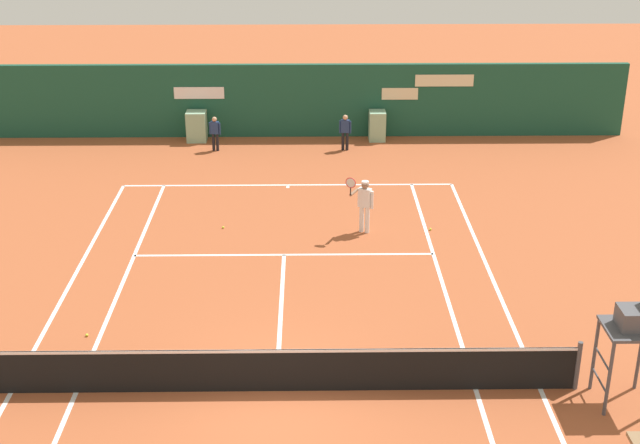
% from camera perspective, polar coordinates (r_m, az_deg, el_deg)
% --- Properties ---
extents(ground_plane, '(80.00, 80.00, 0.01)m').
position_cam_1_polar(ground_plane, '(18.38, -2.79, -9.88)').
color(ground_plane, '#A8512D').
extents(tennis_net, '(12.10, 0.10, 1.07)m').
position_cam_1_polar(tennis_net, '(17.62, -2.88, -9.51)').
color(tennis_net, '#4C4C51').
rests_on(tennis_net, ground_plane).
extents(sponsor_back_wall, '(25.00, 1.02, 2.74)m').
position_cam_1_polar(sponsor_back_wall, '(32.98, -1.98, 7.80)').
color(sponsor_back_wall, '#194C38').
rests_on(sponsor_back_wall, ground_plane).
extents(umpire_chair, '(1.00, 1.00, 2.46)m').
position_cam_1_polar(umpire_chair, '(17.72, 19.58, -6.45)').
color(umpire_chair, '#47474C').
rests_on(umpire_chair, ground_plane).
extents(player_on_baseline, '(0.80, 0.62, 1.78)m').
position_cam_1_polar(player_on_baseline, '(24.50, 2.89, 1.33)').
color(player_on_baseline, white).
rests_on(player_on_baseline, ground_plane).
extents(ball_kid_right_post, '(0.41, 0.21, 1.26)m').
position_cam_1_polar(ball_kid_right_post, '(31.68, -6.84, 5.87)').
color(ball_kid_right_post, black).
rests_on(ball_kid_right_post, ground_plane).
extents(ball_kid_centre_post, '(0.43, 0.20, 1.31)m').
position_cam_1_polar(ball_kid_centre_post, '(31.52, 1.64, 6.00)').
color(ball_kid_centre_post, black).
rests_on(ball_kid_centre_post, ground_plane).
extents(tennis_ball_by_sideline, '(0.07, 0.07, 0.07)m').
position_cam_1_polar(tennis_ball_by_sideline, '(25.22, -6.31, -0.35)').
color(tennis_ball_by_sideline, '#CCE033').
rests_on(tennis_ball_by_sideline, ground_plane).
extents(tennis_ball_near_service_line, '(0.07, 0.07, 0.07)m').
position_cam_1_polar(tennis_ball_near_service_line, '(25.14, 7.18, -0.47)').
color(tennis_ball_near_service_line, '#CCE033').
rests_on(tennis_ball_near_service_line, ground_plane).
extents(tennis_ball_mid_court, '(0.07, 0.07, 0.07)m').
position_cam_1_polar(tennis_ball_mid_court, '(20.34, -14.90, -7.11)').
color(tennis_ball_mid_court, '#CCE033').
rests_on(tennis_ball_mid_court, ground_plane).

